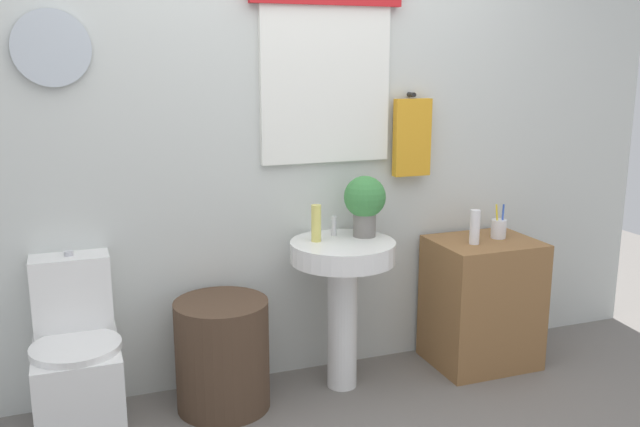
# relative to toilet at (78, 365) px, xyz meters

# --- Properties ---
(back_wall) EXTENTS (4.40, 0.18, 2.60)m
(back_wall) POSITION_rel_toilet_xyz_m (1.04, 0.26, 1.01)
(back_wall) COLOR silver
(back_wall) RESTS_ON ground_plane
(toilet) EXTENTS (0.38, 0.51, 0.79)m
(toilet) POSITION_rel_toilet_xyz_m (0.00, 0.00, 0.00)
(toilet) COLOR white
(toilet) RESTS_ON ground_plane
(laundry_hamper) EXTENTS (0.44, 0.44, 0.53)m
(laundry_hamper) POSITION_rel_toilet_xyz_m (0.64, -0.03, -0.03)
(laundry_hamper) COLOR #4C3828
(laundry_hamper) RESTS_ON ground_plane
(pedestal_sink) EXTENTS (0.52, 0.52, 0.76)m
(pedestal_sink) POSITION_rel_toilet_xyz_m (1.25, -0.03, 0.27)
(pedestal_sink) COLOR white
(pedestal_sink) RESTS_ON ground_plane
(faucet) EXTENTS (0.03, 0.03, 0.10)m
(faucet) POSITION_rel_toilet_xyz_m (1.25, 0.09, 0.51)
(faucet) COLOR silver
(faucet) RESTS_ON pedestal_sink
(wooden_cabinet) EXTENTS (0.54, 0.44, 0.69)m
(wooden_cabinet) POSITION_rel_toilet_xyz_m (2.06, -0.03, 0.05)
(wooden_cabinet) COLOR olive
(wooden_cabinet) RESTS_ON ground_plane
(soap_bottle) EXTENTS (0.05, 0.05, 0.18)m
(soap_bottle) POSITION_rel_toilet_xyz_m (1.13, 0.02, 0.55)
(soap_bottle) COLOR #DBD166
(soap_bottle) RESTS_ON pedestal_sink
(potted_plant) EXTENTS (0.21, 0.21, 0.30)m
(potted_plant) POSITION_rel_toilet_xyz_m (1.39, 0.03, 0.64)
(potted_plant) COLOR slate
(potted_plant) RESTS_ON pedestal_sink
(lotion_bottle) EXTENTS (0.05, 0.05, 0.18)m
(lotion_bottle) POSITION_rel_toilet_xyz_m (1.97, -0.07, 0.48)
(lotion_bottle) COLOR white
(lotion_bottle) RESTS_ON wooden_cabinet
(toothbrush_cup) EXTENTS (0.08, 0.08, 0.19)m
(toothbrush_cup) POSITION_rel_toilet_xyz_m (2.16, -0.02, 0.44)
(toothbrush_cup) COLOR silver
(toothbrush_cup) RESTS_ON wooden_cabinet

